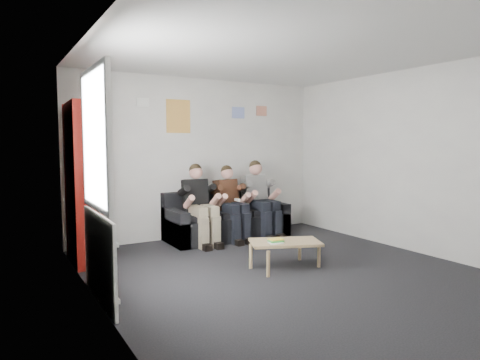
% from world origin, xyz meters
% --- Properties ---
extents(room_shell, '(5.00, 5.00, 5.00)m').
position_xyz_m(room_shell, '(0.00, 0.00, 1.35)').
color(room_shell, black).
rests_on(room_shell, ground).
extents(sofa, '(2.05, 0.84, 0.79)m').
position_xyz_m(sofa, '(0.29, 2.11, 0.29)').
color(sofa, black).
rests_on(sofa, ground).
extents(bookshelf, '(0.32, 0.97, 2.15)m').
position_xyz_m(bookshelf, '(-2.06, 1.80, 1.07)').
color(bookshelf, maroon).
rests_on(bookshelf, ground).
extents(coffee_table, '(0.88, 0.49, 0.35)m').
position_xyz_m(coffee_table, '(0.10, 0.17, 0.31)').
color(coffee_table, tan).
rests_on(coffee_table, ground).
extents(game_cases, '(0.21, 0.18, 0.04)m').
position_xyz_m(game_cases, '(-0.06, 0.16, 0.37)').
color(game_cases, white).
rests_on(game_cases, coffee_table).
extents(person_left, '(0.40, 0.85, 1.28)m').
position_xyz_m(person_left, '(-0.28, 1.92, 0.63)').
color(person_left, black).
rests_on(person_left, sofa).
extents(person_middle, '(0.38, 0.81, 1.24)m').
position_xyz_m(person_middle, '(0.29, 1.92, 0.62)').
color(person_middle, '#4F2C1A').
rests_on(person_middle, sofa).
extents(person_right, '(0.41, 0.88, 1.31)m').
position_xyz_m(person_right, '(0.87, 1.92, 0.64)').
color(person_right, silver).
rests_on(person_right, sofa).
extents(radiator, '(0.10, 0.64, 0.60)m').
position_xyz_m(radiator, '(-2.15, 0.20, 0.35)').
color(radiator, white).
rests_on(radiator, ground).
extents(window, '(0.05, 1.30, 2.36)m').
position_xyz_m(window, '(-2.22, 0.20, 1.03)').
color(window, white).
rests_on(window, room_shell).
extents(poster_large, '(0.42, 0.01, 0.55)m').
position_xyz_m(poster_large, '(-0.40, 2.49, 2.05)').
color(poster_large, '#E0D64F').
rests_on(poster_large, room_shell).
extents(poster_blue, '(0.25, 0.01, 0.20)m').
position_xyz_m(poster_blue, '(0.75, 2.49, 2.15)').
color(poster_blue, '#456FEC').
rests_on(poster_blue, room_shell).
extents(poster_pink, '(0.22, 0.01, 0.18)m').
position_xyz_m(poster_pink, '(1.25, 2.49, 2.20)').
color(poster_pink, '#C73E8B').
rests_on(poster_pink, room_shell).
extents(poster_sign, '(0.20, 0.01, 0.14)m').
position_xyz_m(poster_sign, '(-1.00, 2.49, 2.25)').
color(poster_sign, white).
rests_on(poster_sign, room_shell).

